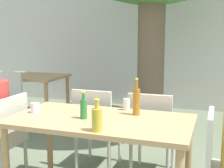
% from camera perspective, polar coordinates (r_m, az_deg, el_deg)
% --- Properties ---
extents(cafe_building_wall, '(10.00, 0.08, 2.80)m').
position_cam_1_polar(cafe_building_wall, '(6.28, 10.67, 8.31)').
color(cafe_building_wall, beige).
rests_on(cafe_building_wall, ground_plane).
extents(dining_table_front, '(1.55, 0.83, 0.78)m').
position_cam_1_polar(dining_table_front, '(2.70, -2.11, -8.04)').
color(dining_table_front, tan).
rests_on(dining_table_front, ground_plane).
extents(dining_table_back, '(1.19, 0.84, 0.78)m').
position_cam_1_polar(dining_table_back, '(5.55, -14.79, 0.52)').
color(dining_table_back, tan).
rests_on(dining_table_back, ground_plane).
extents(patio_chair_0, '(0.44, 0.44, 0.90)m').
position_cam_1_polar(patio_chair_0, '(3.24, -19.15, -8.86)').
color(patio_chair_0, beige).
rests_on(patio_chair_0, ground_plane).
extents(patio_chair_1, '(0.44, 0.44, 0.90)m').
position_cam_1_polar(patio_chair_1, '(2.59, 19.79, -13.52)').
color(patio_chair_1, beige).
rests_on(patio_chair_1, ground_plane).
extents(patio_chair_2, '(0.44, 0.44, 0.90)m').
position_cam_1_polar(patio_chair_2, '(3.44, -3.02, -7.31)').
color(patio_chair_2, beige).
rests_on(patio_chair_2, ground_plane).
extents(patio_chair_3, '(0.44, 0.44, 0.90)m').
position_cam_1_polar(patio_chair_3, '(3.26, 7.24, -8.29)').
color(patio_chair_3, beige).
rests_on(patio_chair_3, ground_plane).
extents(patio_chair_4, '(0.44, 0.44, 0.90)m').
position_cam_1_polar(patio_chair_4, '(5.06, -18.83, -2.39)').
color(patio_chair_4, beige).
rests_on(patio_chair_4, ground_plane).
extents(oil_cruet_0, '(0.08, 0.08, 0.24)m').
position_cam_1_polar(oil_cruet_0, '(2.31, -2.76, -6.39)').
color(oil_cruet_0, gold).
rests_on(oil_cruet_0, dining_table_front).
extents(green_bottle_1, '(0.06, 0.06, 0.23)m').
position_cam_1_polar(green_bottle_1, '(2.65, -5.21, -4.45)').
color(green_bottle_1, '#287A38').
rests_on(green_bottle_1, dining_table_front).
extents(amber_bottle_2, '(0.06, 0.06, 0.33)m').
position_cam_1_polar(amber_bottle_2, '(2.76, 4.48, -3.09)').
color(amber_bottle_2, '#9E661E').
rests_on(amber_bottle_2, dining_table_front).
extents(drinking_glass_0, '(0.08, 0.08, 0.09)m').
position_cam_1_polar(drinking_glass_0, '(2.93, -13.90, -4.25)').
color(drinking_glass_0, silver).
rests_on(drinking_glass_0, dining_table_front).
extents(drinking_glass_1, '(0.06, 0.06, 0.11)m').
position_cam_1_polar(drinking_glass_1, '(2.94, 2.69, -3.75)').
color(drinking_glass_1, silver).
rests_on(drinking_glass_1, dining_table_front).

